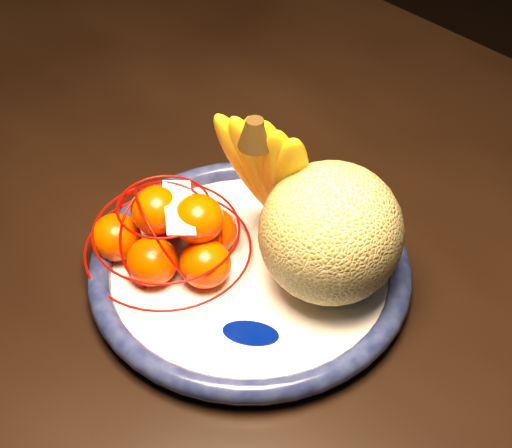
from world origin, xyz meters
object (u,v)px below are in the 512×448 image
Objects in this scene: fruit_bowl at (250,269)px; banana_bunch at (272,168)px; dining_table at (187,175)px; mandarin_bag at (171,234)px; cantaloupe at (331,233)px.

banana_bunch reaches higher than fruit_bowl.
dining_table is 8.39× the size of banana_bunch.
dining_table is at bearing 145.45° from banana_bunch.
mandarin_bag is (0.16, -0.18, 0.13)m from dining_table.
banana_bunch is (-0.09, 0.02, 0.03)m from cantaloupe.
banana_bunch is 0.94× the size of mandarin_bag.
cantaloupe is at bearing -12.77° from dining_table.
banana_bunch is (0.22, -0.10, 0.19)m from dining_table.
mandarin_bag is at bearing -41.66° from dining_table.
banana_bunch reaches higher than mandarin_bag.
banana_bunch reaches higher than dining_table.
fruit_bowl is 0.09m from mandarin_bag.
mandarin_bag reaches higher than dining_table.
cantaloupe is at bearing 26.16° from fruit_bowl.
fruit_bowl is 1.65× the size of mandarin_bag.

